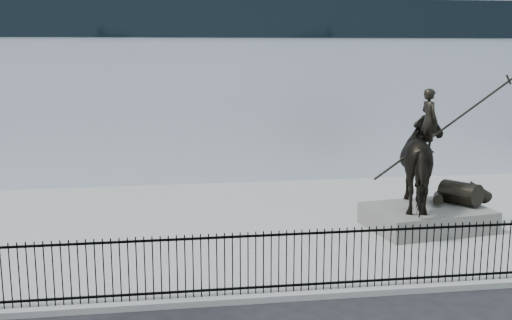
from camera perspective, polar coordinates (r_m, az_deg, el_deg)
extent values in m
plane|color=black|center=(13.45, 6.38, -14.86)|extent=(120.00, 120.00, 0.00)
cube|color=gray|center=(19.83, 1.19, -6.10)|extent=(30.00, 12.00, 0.15)
cube|color=silver|center=(31.91, -2.74, 8.28)|extent=(44.00, 14.00, 9.00)
cube|color=black|center=(14.44, 5.12, -11.70)|extent=(22.00, 0.05, 0.05)
cube|color=black|center=(14.02, 5.20, -6.97)|extent=(22.00, 0.05, 0.05)
cube|color=black|center=(14.22, 5.16, -9.46)|extent=(22.00, 0.03, 1.50)
cube|color=#585651|center=(19.79, 15.97, -5.31)|extent=(3.95, 3.00, 0.68)
imported|color=black|center=(19.39, 16.23, -0.23)|extent=(2.85, 3.20, 2.89)
imported|color=black|center=(19.14, 16.15, 3.65)|extent=(0.57, 0.77, 1.95)
cylinder|color=black|center=(19.45, 17.37, 2.80)|extent=(4.61, 0.75, 2.94)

